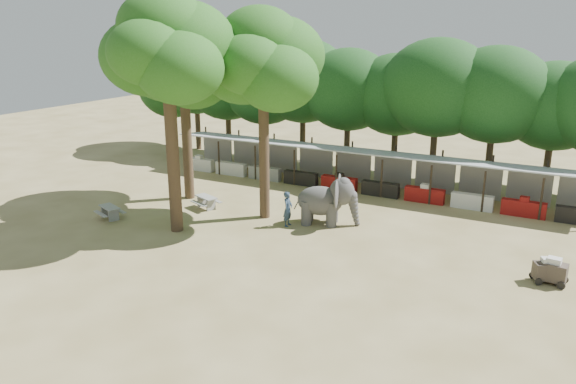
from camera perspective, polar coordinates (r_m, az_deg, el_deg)
The scene contains 12 objects.
ground at distance 25.33m, azimuth -3.31°, elevation -7.51°, with size 100.00×100.00×0.00m, color olive.
vendor_stalls at distance 36.83m, azimuth 7.83°, elevation 2.04°, with size 28.00×2.99×2.80m.
yard_tree_left at distance 34.34m, azimuth -10.62°, elevation 12.75°, with size 7.10×6.90×11.02m.
yard_tree_center at distance 28.52m, azimuth -12.21°, elevation 13.97°, with size 7.10×6.90×12.04m.
yard_tree_back at distance 30.11m, azimuth -2.60°, elevation 13.16°, with size 7.10×6.90×11.36m.
backdrop_trees at distance 40.85m, azimuth 10.62°, elevation 9.52°, with size 46.46×5.95×8.33m.
elephant at distance 30.12m, azimuth 4.04°, elevation -0.86°, with size 3.56×2.61×2.64m.
handler at distance 29.87m, azimuth -0.02°, elevation -1.73°, with size 0.68×0.45×1.89m, color #26384C.
picnic_table_near at distance 32.60m, azimuth -17.66°, elevation -1.83°, with size 1.82×1.74×0.72m.
picnic_table_far at distance 33.20m, azimuth -8.30°, elevation -0.87°, with size 1.83×1.75×0.73m.
cart_front at distance 25.91m, azimuth 24.79°, elevation -7.23°, with size 1.32×1.13×1.09m.
cart_back at distance 25.87m, azimuth 25.32°, elevation -7.26°, with size 1.27×0.92×1.15m.
Camera 1 is at (12.07, -19.73, 10.31)m, focal length 35.00 mm.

